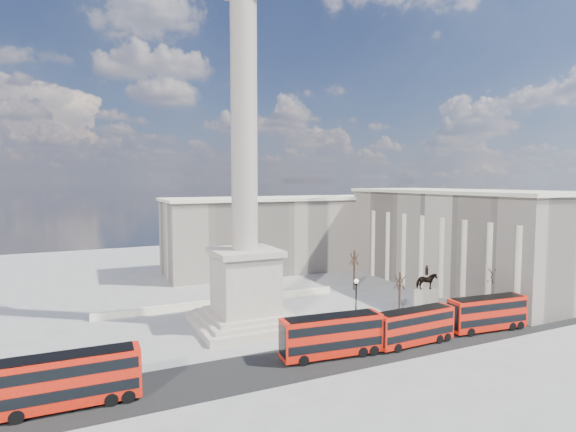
# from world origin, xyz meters

# --- Properties ---
(ground) EXTENTS (180.00, 180.00, 0.00)m
(ground) POSITION_xyz_m (0.00, 0.00, 0.00)
(ground) COLOR gray
(ground) RESTS_ON ground
(asphalt_road) EXTENTS (120.00, 9.00, 0.01)m
(asphalt_road) POSITION_xyz_m (5.00, -10.00, 0.00)
(asphalt_road) COLOR black
(asphalt_road) RESTS_ON ground
(nelsons_column) EXTENTS (14.00, 14.00, 49.85)m
(nelsons_column) POSITION_xyz_m (0.00, 5.00, 12.92)
(nelsons_column) COLOR #B5A897
(nelsons_column) RESTS_ON ground
(balustrade_wall) EXTENTS (40.00, 0.60, 1.10)m
(balustrade_wall) POSITION_xyz_m (0.00, 16.00, 0.55)
(balustrade_wall) COLOR beige
(balustrade_wall) RESTS_ON ground
(building_east) EXTENTS (19.00, 46.00, 18.60)m
(building_east) POSITION_xyz_m (45.00, 10.00, 9.32)
(building_east) COLOR #B3A793
(building_east) RESTS_ON ground
(building_northeast) EXTENTS (51.00, 17.00, 16.60)m
(building_northeast) POSITION_xyz_m (20.00, 40.00, 8.32)
(building_northeast) COLOR #B3A793
(building_northeast) RESTS_ON ground
(red_bus_a) EXTENTS (12.18, 3.08, 4.92)m
(red_bus_a) POSITION_xyz_m (-21.95, -10.34, 2.58)
(red_bus_a) COLOR red
(red_bus_a) RESTS_ON ground
(red_bus_b) EXTENTS (12.24, 3.89, 4.88)m
(red_bus_b) POSITION_xyz_m (5.23, -10.17, 2.56)
(red_bus_b) COLOR red
(red_bus_b) RESTS_ON ground
(red_bus_c) EXTENTS (11.07, 2.98, 4.45)m
(red_bus_c) POSITION_xyz_m (16.58, -11.00, 2.34)
(red_bus_c) COLOR red
(red_bus_c) RESTS_ON ground
(red_bus_d) EXTENTS (11.63, 3.69, 4.63)m
(red_bus_d) POSITION_xyz_m (29.09, -11.05, 2.43)
(red_bus_d) COLOR red
(red_bus_d) RESTS_ON ground
(red_bus_e) EXTENTS (10.13, 2.71, 4.08)m
(red_bus_e) POSITION_xyz_m (-24.60, -10.07, 2.14)
(red_bus_e) COLOR red
(red_bus_e) RESTS_ON ground
(victorian_lamp) EXTENTS (0.62, 0.62, 7.19)m
(victorian_lamp) POSITION_xyz_m (12.63, -3.84, 4.23)
(victorian_lamp) COLOR black
(victorian_lamp) RESTS_ON ground
(equestrian_statue) EXTENTS (3.66, 2.75, 7.71)m
(equestrian_statue) POSITION_xyz_m (26.15, -2.32, 2.65)
(equestrian_statue) COLOR beige
(equestrian_statue) RESTS_ON ground
(bare_tree_near) EXTENTS (1.83, 1.83, 7.99)m
(bare_tree_near) POSITION_xyz_m (36.33, -5.58, 6.29)
(bare_tree_near) COLOR #332319
(bare_tree_near) RESTS_ON ground
(bare_tree_mid) EXTENTS (1.89, 1.89, 7.18)m
(bare_tree_mid) POSITION_xyz_m (21.91, -1.38, 5.66)
(bare_tree_mid) COLOR #332319
(bare_tree_mid) RESTS_ON ground
(bare_tree_far) EXTENTS (1.92, 1.92, 7.82)m
(bare_tree_far) POSITION_xyz_m (25.28, 15.96, 6.16)
(bare_tree_far) COLOR #332319
(bare_tree_far) RESTS_ON ground
(pedestrian_walking) EXTENTS (0.58, 0.39, 1.58)m
(pedestrian_walking) POSITION_xyz_m (11.14, -6.20, 0.79)
(pedestrian_walking) COLOR black
(pedestrian_walking) RESTS_ON ground
(pedestrian_standing) EXTENTS (0.89, 0.75, 1.64)m
(pedestrian_standing) POSITION_xyz_m (28.39, -4.29, 0.82)
(pedestrian_standing) COLOR black
(pedestrian_standing) RESTS_ON ground
(pedestrian_crossing) EXTENTS (0.94, 0.97, 1.63)m
(pedestrian_crossing) POSITION_xyz_m (20.73, -6.11, 0.81)
(pedestrian_crossing) COLOR black
(pedestrian_crossing) RESTS_ON ground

